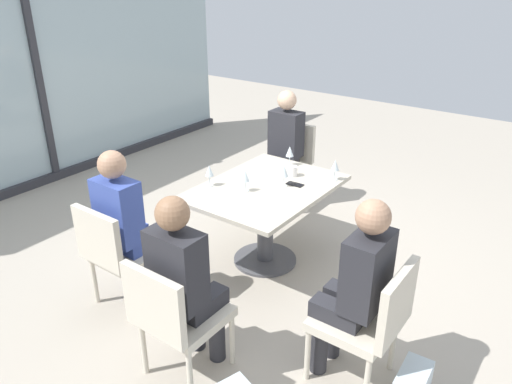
# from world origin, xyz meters

# --- Properties ---
(ground_plane) EXTENTS (12.00, 12.00, 0.00)m
(ground_plane) POSITION_xyz_m (0.00, 0.00, 0.00)
(ground_plane) COLOR #A89E8E
(window_wall_backdrop) EXTENTS (5.84, 0.10, 2.70)m
(window_wall_backdrop) POSITION_xyz_m (0.00, 3.20, 1.21)
(window_wall_backdrop) COLOR #A2B7BC
(window_wall_backdrop) RESTS_ON ground_plane
(dining_table_main) EXTENTS (1.29, 0.95, 0.73)m
(dining_table_main) POSITION_xyz_m (0.00, 0.00, 0.56)
(dining_table_main) COLOR #BCB29E
(dining_table_main) RESTS_ON ground_plane
(chair_front_left) EXTENTS (0.46, 0.50, 0.87)m
(chair_front_left) POSITION_xyz_m (-0.78, -1.32, 0.50)
(chair_front_left) COLOR beige
(chair_front_left) RESTS_ON ground_plane
(chair_side_end) EXTENTS (0.50, 0.46, 0.87)m
(chair_side_end) POSITION_xyz_m (-1.45, -0.35, 0.50)
(chair_side_end) COLOR beige
(chair_side_end) RESTS_ON ground_plane
(chair_far_left) EXTENTS (0.50, 0.46, 0.87)m
(chair_far_left) POSITION_xyz_m (-1.17, 0.52, 0.50)
(chair_far_left) COLOR beige
(chair_far_left) RESTS_ON ground_plane
(chair_far_right) EXTENTS (0.50, 0.46, 0.87)m
(chair_far_right) POSITION_xyz_m (1.17, 0.52, 0.50)
(chair_far_right) COLOR beige
(chair_far_right) RESTS_ON ground_plane
(person_front_left) EXTENTS (0.34, 0.39, 1.26)m
(person_front_left) POSITION_xyz_m (-0.78, -1.21, 0.70)
(person_front_left) COLOR #28282D
(person_front_left) RESTS_ON ground_plane
(person_side_end) EXTENTS (0.39, 0.34, 1.26)m
(person_side_end) POSITION_xyz_m (-1.34, -0.35, 0.70)
(person_side_end) COLOR #28282D
(person_side_end) RESTS_ON ground_plane
(person_far_left) EXTENTS (0.39, 0.34, 1.26)m
(person_far_left) POSITION_xyz_m (-1.06, 0.52, 0.70)
(person_far_left) COLOR #384C9E
(person_far_left) RESTS_ON ground_plane
(person_far_right) EXTENTS (0.39, 0.34, 1.26)m
(person_far_right) POSITION_xyz_m (1.06, 0.52, 0.70)
(person_far_right) COLOR #28282D
(person_far_right) RESTS_ON ground_plane
(wine_glass_0) EXTENTS (0.07, 0.07, 0.18)m
(wine_glass_0) POSITION_xyz_m (0.09, -0.12, 0.86)
(wine_glass_0) COLOR silver
(wine_glass_0) RESTS_ON dining_table_main
(wine_glass_1) EXTENTS (0.07, 0.07, 0.18)m
(wine_glass_1) POSITION_xyz_m (-0.18, 0.08, 0.86)
(wine_glass_1) COLOR silver
(wine_glass_1) RESTS_ON dining_table_main
(wine_glass_2) EXTENTS (0.07, 0.07, 0.18)m
(wine_glass_2) POSITION_xyz_m (-0.26, 0.39, 0.86)
(wine_glass_2) COLOR silver
(wine_glass_2) RESTS_ON dining_table_main
(wine_glass_3) EXTENTS (0.07, 0.07, 0.18)m
(wine_glass_3) POSITION_xyz_m (0.52, 0.10, 0.86)
(wine_glass_3) COLOR silver
(wine_glass_3) RESTS_ON dining_table_main
(wine_glass_4) EXTENTS (0.07, 0.07, 0.18)m
(wine_glass_4) POSITION_xyz_m (0.46, -0.40, 0.86)
(wine_glass_4) COLOR silver
(wine_glass_4) RESTS_ON dining_table_main
(coffee_cup) EXTENTS (0.08, 0.08, 0.09)m
(coffee_cup) POSITION_xyz_m (0.33, -0.07, 0.78)
(coffee_cup) COLOR white
(coffee_cup) RESTS_ON dining_table_main
(cell_phone_on_table) EXTENTS (0.08, 0.15, 0.01)m
(cell_phone_on_table) POSITION_xyz_m (0.17, -0.18, 0.73)
(cell_phone_on_table) COLOR black
(cell_phone_on_table) RESTS_ON dining_table_main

